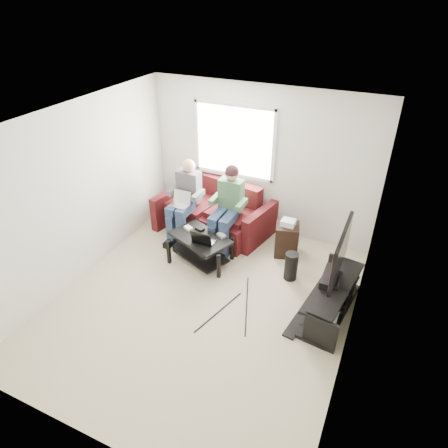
% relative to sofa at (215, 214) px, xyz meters
% --- Properties ---
extents(floor, '(4.50, 4.50, 0.00)m').
position_rel_sofa_xyz_m(floor, '(0.68, -1.82, -0.33)').
color(floor, '#C1B596').
rests_on(floor, ground).
extents(ceiling, '(4.50, 4.50, 0.00)m').
position_rel_sofa_xyz_m(ceiling, '(0.68, -1.82, 2.27)').
color(ceiling, white).
rests_on(ceiling, wall_back).
extents(wall_back, '(4.50, 0.00, 4.50)m').
position_rel_sofa_xyz_m(wall_back, '(0.68, 0.43, 0.97)').
color(wall_back, silver).
rests_on(wall_back, floor).
extents(wall_front, '(4.50, 0.00, 4.50)m').
position_rel_sofa_xyz_m(wall_front, '(0.68, -4.07, 0.97)').
color(wall_front, silver).
rests_on(wall_front, floor).
extents(wall_left, '(0.00, 4.50, 4.50)m').
position_rel_sofa_xyz_m(wall_left, '(-1.32, -1.82, 0.97)').
color(wall_left, silver).
rests_on(wall_left, floor).
extents(wall_right, '(0.00, 4.50, 4.50)m').
position_rel_sofa_xyz_m(wall_right, '(2.68, -1.82, 0.97)').
color(wall_right, silver).
rests_on(wall_right, floor).
extents(window, '(1.48, 0.04, 1.28)m').
position_rel_sofa_xyz_m(window, '(0.18, 0.41, 1.27)').
color(window, white).
rests_on(window, wall_back).
extents(sofa, '(2.12, 1.24, 0.91)m').
position_rel_sofa_xyz_m(sofa, '(0.00, 0.00, 0.00)').
color(sofa, '#461211').
rests_on(sofa, floor).
extents(person_left, '(0.40, 0.70, 1.38)m').
position_rel_sofa_xyz_m(person_left, '(-0.40, -0.35, 0.43)').
color(person_left, navy).
rests_on(person_left, sofa).
extents(person_right, '(0.40, 0.71, 1.42)m').
position_rel_sofa_xyz_m(person_right, '(0.40, -0.33, 0.49)').
color(person_right, navy).
rests_on(person_right, sofa).
extents(laptop_silver, '(0.37, 0.31, 0.24)m').
position_rel_sofa_xyz_m(laptop_silver, '(-0.40, -0.53, 0.42)').
color(laptop_silver, silver).
rests_on(laptop_silver, person_left).
extents(coffee_table, '(1.10, 0.89, 0.48)m').
position_rel_sofa_xyz_m(coffee_table, '(0.21, -0.97, 0.02)').
color(coffee_table, black).
rests_on(coffee_table, floor).
extents(laptop_black, '(0.41, 0.36, 0.24)m').
position_rel_sofa_xyz_m(laptop_black, '(0.33, -1.05, 0.26)').
color(laptop_black, black).
rests_on(laptop_black, coffee_table).
extents(controller_a, '(0.17, 0.14, 0.04)m').
position_rel_sofa_xyz_m(controller_a, '(-0.07, -0.85, 0.16)').
color(controller_a, silver).
rests_on(controller_a, coffee_table).
extents(controller_b, '(0.16, 0.13, 0.04)m').
position_rel_sofa_xyz_m(controller_b, '(0.11, -0.79, 0.16)').
color(controller_b, black).
rests_on(controller_b, coffee_table).
extents(controller_c, '(0.17, 0.15, 0.04)m').
position_rel_sofa_xyz_m(controller_c, '(0.51, -0.82, 0.16)').
color(controller_c, gray).
rests_on(controller_c, coffee_table).
extents(tv_stand, '(0.61, 1.47, 0.47)m').
position_rel_sofa_xyz_m(tv_stand, '(2.38, -1.26, -0.12)').
color(tv_stand, black).
rests_on(tv_stand, floor).
extents(tv, '(0.12, 1.10, 0.81)m').
position_rel_sofa_xyz_m(tv, '(2.38, -1.16, 0.60)').
color(tv, black).
rests_on(tv, tv_stand).
extents(soundbar, '(0.12, 0.50, 0.10)m').
position_rel_sofa_xyz_m(soundbar, '(2.26, -1.16, 0.19)').
color(soundbar, black).
rests_on(soundbar, tv_stand).
extents(drink_cup, '(0.08, 0.08, 0.12)m').
position_rel_sofa_xyz_m(drink_cup, '(2.33, -0.63, 0.20)').
color(drink_cup, '#B4804D').
rests_on(drink_cup, tv_stand).
extents(console_white, '(0.30, 0.22, 0.06)m').
position_rel_sofa_xyz_m(console_white, '(2.38, -1.66, -0.05)').
color(console_white, silver).
rests_on(console_white, tv_stand).
extents(console_grey, '(0.34, 0.26, 0.08)m').
position_rel_sofa_xyz_m(console_grey, '(2.38, -0.96, -0.04)').
color(console_grey, gray).
rests_on(console_grey, tv_stand).
extents(console_black, '(0.38, 0.30, 0.07)m').
position_rel_sofa_xyz_m(console_black, '(2.38, -1.31, -0.05)').
color(console_black, black).
rests_on(console_black, tv_stand).
extents(subwoofer, '(0.20, 0.20, 0.45)m').
position_rel_sofa_xyz_m(subwoofer, '(1.67, -0.78, -0.10)').
color(subwoofer, black).
rests_on(subwoofer, floor).
extents(keyboard_floor, '(0.23, 0.50, 0.03)m').
position_rel_sofa_xyz_m(keyboard_floor, '(2.03, -1.74, -0.32)').
color(keyboard_floor, black).
rests_on(keyboard_floor, floor).
extents(end_table, '(0.37, 0.37, 0.66)m').
position_rel_sofa_xyz_m(end_table, '(1.41, -0.18, -0.04)').
color(end_table, black).
rests_on(end_table, floor).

